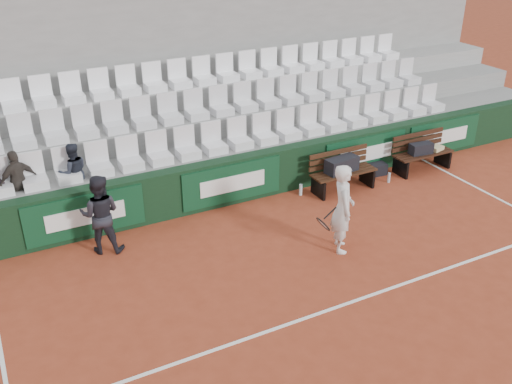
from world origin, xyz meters
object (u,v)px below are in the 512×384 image
sports_bag_right (421,149)px  sports_bag_ground (376,169)px  bench_left (343,181)px  tennis_player (343,208)px  spectator_c (70,150)px  ball_kid (100,214)px  spectator_b (14,159)px  water_bottle_far (389,178)px  bench_right (422,161)px  sports_bag_left (342,165)px  water_bottle_near (301,190)px

sports_bag_right → sports_bag_ground: sports_bag_right is taller
sports_bag_ground → bench_left: bearing=-165.1°
sports_bag_right → tennis_player: size_ratio=0.33×
sports_bag_ground → spectator_c: size_ratio=0.39×
ball_kid → sports_bag_ground: bearing=-153.6°
sports_bag_ground → spectator_b: bearing=173.8°
water_bottle_far → spectator_b: (-7.60, 1.29, 1.49)m
bench_right → sports_bag_left: (-2.32, 0.02, 0.39)m
bench_left → water_bottle_near: (-0.95, 0.22, -0.10)m
tennis_player → sports_bag_ground: bearing=41.0°
bench_left → sports_bag_left: bearing=145.7°
sports_bag_left → spectator_b: (-6.40, 1.10, 0.99)m
sports_bag_right → water_bottle_far: 1.13m
sports_bag_right → spectator_c: 7.79m
bench_right → sports_bag_right: bearing=-176.5°
water_bottle_far → spectator_b: bearing=170.4°
bench_right → tennis_player: bearing=-152.0°
sports_bag_right → water_bottle_near: size_ratio=2.14×
tennis_player → ball_kid: tennis_player is taller
sports_bag_right → ball_kid: (-7.47, -0.03, 0.17)m
water_bottle_near → sports_bag_right: bearing=-3.9°
sports_bag_ground → tennis_player: 3.52m
sports_bag_left → spectator_c: (-5.42, 1.10, 0.97)m
bench_left → bench_right: 2.28m
bench_right → sports_bag_ground: size_ratio=3.33×
sports_bag_left → water_bottle_far: size_ratio=3.22×
sports_bag_right → ball_kid: ball_kid is taller
bench_right → ball_kid: size_ratio=1.00×
water_bottle_far → bench_right: bearing=8.7°
bench_right → sports_bag_right: sports_bag_right is taller
sports_bag_ground → sports_bag_right: bearing=-16.4°
sports_bag_ground → spectator_c: (-6.63, 0.83, 1.44)m
tennis_player → water_bottle_near: bearing=77.4°
sports_bag_ground → water_bottle_near: sports_bag_ground is taller
sports_bag_left → ball_kid: ball_kid is taller
sports_bag_right → ball_kid: size_ratio=0.36×
sports_bag_right → water_bottle_far: size_ratio=2.35×
bench_right → ball_kid: 7.58m
water_bottle_near → water_bottle_far: water_bottle_near is taller
sports_bag_left → sports_bag_right: size_ratio=1.37×
bench_left → sports_bag_right: sports_bag_right is taller
spectator_b → bench_left: bearing=151.2°
sports_bag_right → bench_left: bearing=-179.7°
bench_left → bench_right: (2.28, 0.02, 0.00)m
bench_right → sports_bag_ground: (-1.11, 0.29, -0.09)m
water_bottle_near → tennis_player: (-0.49, -2.18, 0.71)m
water_bottle_near → ball_kid: 4.39m
sports_bag_right → sports_bag_ground: bearing=163.6°
sports_bag_left → water_bottle_far: (1.20, -0.19, -0.49)m
spectator_b → spectator_c: 0.98m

